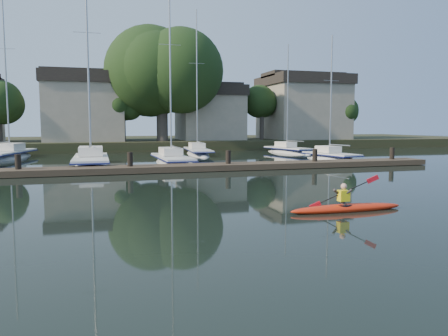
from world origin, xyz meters
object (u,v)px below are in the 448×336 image
object	(u,v)px
dock	(181,168)
sailboat_1	(91,170)
kayak	(346,206)
sailboat_5	(9,161)
sailboat_4	(331,162)
sailboat_6	(198,156)
sailboat_2	(172,167)
sailboat_7	(288,155)

from	to	relation	value
dock	sailboat_1	xyz separation A→B (m)	(-5.24, 4.48, -0.41)
kayak	sailboat_5	size ratio (longest dim) A/B	0.26
sailboat_1	sailboat_5	bearing A→B (deg)	126.59
sailboat_4	sailboat_6	bearing A→B (deg)	125.94
sailboat_2	sailboat_7	xyz separation A→B (m)	(12.94, 8.64, 0.01)
sailboat_4	sailboat_6	xyz separation A→B (m)	(-8.72, 8.90, 0.01)
sailboat_5	sailboat_7	bearing A→B (deg)	11.48
sailboat_5	sailboat_6	xyz separation A→B (m)	(15.97, 0.09, 0.02)
sailboat_4	sailboat_6	distance (m)	12.46
sailboat_2	sailboat_4	xyz separation A→B (m)	(12.64, -0.01, 0.00)
dock	sailboat_1	bearing A→B (deg)	139.50
sailboat_5	sailboat_6	world-z (taller)	sailboat_5
sailboat_4	sailboat_7	world-z (taller)	sailboat_7
kayak	sailboat_5	world-z (taller)	sailboat_5
sailboat_6	sailboat_7	size ratio (longest dim) A/B	1.23
kayak	dock	world-z (taller)	kayak
sailboat_2	dock	bearing A→B (deg)	-94.33
kayak	sailboat_5	distance (m)	30.74
dock	sailboat_5	bearing A→B (deg)	131.31
sailboat_1	sailboat_5	xyz separation A→B (m)	(-6.57, 8.96, 0.02)
sailboat_5	kayak	bearing A→B (deg)	-49.54
dock	sailboat_1	world-z (taller)	sailboat_1
sailboat_7	dock	bearing A→B (deg)	-145.81
sailboat_5	sailboat_7	xyz separation A→B (m)	(24.99, -0.15, 0.02)
dock	sailboat_6	distance (m)	14.16
sailboat_6	kayak	bearing A→B (deg)	-87.97
sailboat_1	dock	bearing A→B (deg)	-40.16
sailboat_2	sailboat_6	size ratio (longest dim) A/B	1.00
dock	sailboat_2	distance (m)	4.66
dock	sailboat_5	xyz separation A→B (m)	(-11.81, 13.44, -0.40)
sailboat_1	sailboat_2	distance (m)	5.49
kayak	sailboat_6	world-z (taller)	sailboat_6
sailboat_4	dock	bearing A→B (deg)	-168.72
sailboat_2	sailboat_4	world-z (taller)	sailboat_2
sailboat_1	sailboat_6	world-z (taller)	sailboat_1
kayak	sailboat_4	xyz separation A→B (m)	(9.96, 18.17, -0.33)
sailboat_1	sailboat_6	size ratio (longest dim) A/B	1.06
dock	sailboat_7	bearing A→B (deg)	45.23
sailboat_4	sailboat_7	distance (m)	8.66
sailboat_4	sailboat_2	bearing A→B (deg)	171.45
sailboat_1	sailboat_2	bearing A→B (deg)	2.08
kayak	sailboat_2	bearing A→B (deg)	98.30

